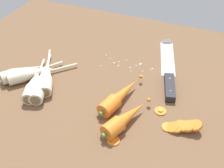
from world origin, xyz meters
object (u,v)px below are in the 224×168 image
at_px(whole_carrot, 119,97).
at_px(parsnip_front, 31,74).
at_px(whole_carrot_second, 124,119).
at_px(parsnip_mid_left, 41,83).
at_px(parsnip_back, 46,76).
at_px(parsnip_outer, 34,85).
at_px(carrot_slice_stray_near, 160,111).
at_px(carrot_slice_stray_mid, 113,140).
at_px(parsnip_mid_right, 22,72).
at_px(carrot_slice_stack, 182,126).
at_px(chefs_knife, 168,64).

height_order(whole_carrot, parsnip_front, whole_carrot).
xyz_separation_m(whole_carrot_second, parsnip_mid_left, (-0.28, 0.04, -0.00)).
distance_m(parsnip_front, parsnip_back, 0.05).
relative_size(parsnip_outer, carrot_slice_stray_near, 6.29).
xyz_separation_m(parsnip_mid_left, carrot_slice_stray_mid, (0.27, -0.10, -0.02)).
bearing_deg(parsnip_back, parsnip_mid_right, -171.18).
height_order(parsnip_back, parsnip_outer, same).
relative_size(whole_carrot_second, parsnip_mid_right, 1.01).
xyz_separation_m(parsnip_mid_right, parsnip_back, (0.08, 0.01, -0.00)).
xyz_separation_m(parsnip_mid_right, carrot_slice_stray_near, (0.43, 0.02, -0.02)).
height_order(parsnip_back, carrot_slice_stack, parsnip_back).
xyz_separation_m(parsnip_back, carrot_slice_stack, (0.42, -0.04, -0.01)).
height_order(chefs_knife, parsnip_outer, parsnip_outer).
height_order(parsnip_mid_right, parsnip_back, same).
xyz_separation_m(chefs_knife, parsnip_back, (-0.32, -0.22, 0.01)).
relative_size(parsnip_front, carrot_slice_stray_mid, 5.42).
bearing_deg(parsnip_outer, whole_carrot, 10.08).
bearing_deg(carrot_slice_stack, carrot_slice_stray_near, 147.65).
bearing_deg(parsnip_front, whole_carrot_second, -11.88).
height_order(carrot_slice_stack, carrot_slice_stray_mid, carrot_slice_stack).
bearing_deg(parsnip_mid_left, parsnip_front, 153.67).
xyz_separation_m(whole_carrot, parsnip_front, (-0.29, -0.00, -0.00)).
xyz_separation_m(parsnip_front, carrot_slice_stack, (0.47, -0.03, -0.01)).
height_order(whole_carrot_second, parsnip_back, whole_carrot_second).
height_order(whole_carrot_second, parsnip_front, whole_carrot_second).
bearing_deg(whole_carrot, carrot_slice_stack, -10.39).
bearing_deg(chefs_knife, whole_carrot_second, -98.39).
relative_size(chefs_knife, whole_carrot, 1.74).
bearing_deg(parsnip_outer, parsnip_back, 74.98).
bearing_deg(whole_carrot, parsnip_mid_right, -178.27).
height_order(whole_carrot, carrot_slice_stray_near, whole_carrot).
relative_size(chefs_knife, parsnip_outer, 1.72).
bearing_deg(chefs_knife, carrot_slice_stray_near, -81.79).
height_order(chefs_knife, carrot_slice_stray_mid, chefs_knife).
height_order(parsnip_mid_left, parsnip_back, same).
bearing_deg(carrot_slice_stray_near, carrot_slice_stack, -32.35).
bearing_deg(parsnip_back, parsnip_front, -171.86).
bearing_deg(carrot_slice_stack, carrot_slice_stray_mid, -145.85).
bearing_deg(whole_carrot_second, parsnip_mid_left, 171.02).
bearing_deg(parsnip_back, parsnip_outer, -105.02).
bearing_deg(whole_carrot_second, carrot_slice_stray_near, 47.79).
bearing_deg(carrot_slice_stray_mid, carrot_slice_stray_near, 60.36).
height_order(chefs_knife, carrot_slice_stray_near, chefs_knife).
height_order(whole_carrot_second, parsnip_mid_right, whole_carrot_second).
bearing_deg(parsnip_mid_left, carrot_slice_stack, -0.51).
relative_size(whole_carrot, whole_carrot_second, 1.14).
bearing_deg(carrot_slice_stray_mid, carrot_slice_stack, 34.15).
distance_m(whole_carrot_second, carrot_slice_stray_mid, 0.06).
xyz_separation_m(whole_carrot_second, carrot_slice_stray_near, (0.07, 0.08, -0.02)).
relative_size(parsnip_outer, carrot_slice_stack, 2.06).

